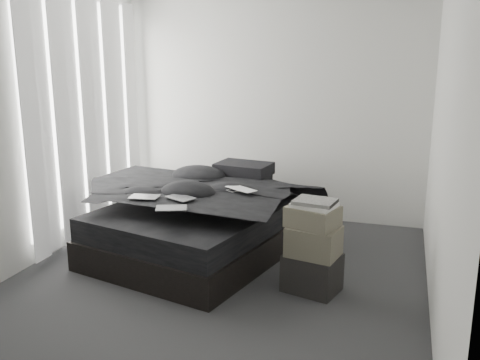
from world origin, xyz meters
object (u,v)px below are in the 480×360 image
(box_lower, at_px, (312,272))
(side_stand, at_px, (134,208))
(bed, at_px, (202,238))
(laptop, at_px, (237,183))

(box_lower, bearing_deg, side_stand, 158.91)
(bed, xyz_separation_m, box_lower, (1.21, -0.56, 0.02))
(box_lower, bearing_deg, laptop, 148.16)
(bed, relative_size, box_lower, 4.73)
(laptop, bearing_deg, side_stand, -161.33)
(box_lower, bearing_deg, bed, 155.33)
(bed, height_order, box_lower, box_lower)
(bed, relative_size, side_stand, 3.37)
(laptop, distance_m, box_lower, 1.14)
(side_stand, distance_m, box_lower, 2.27)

